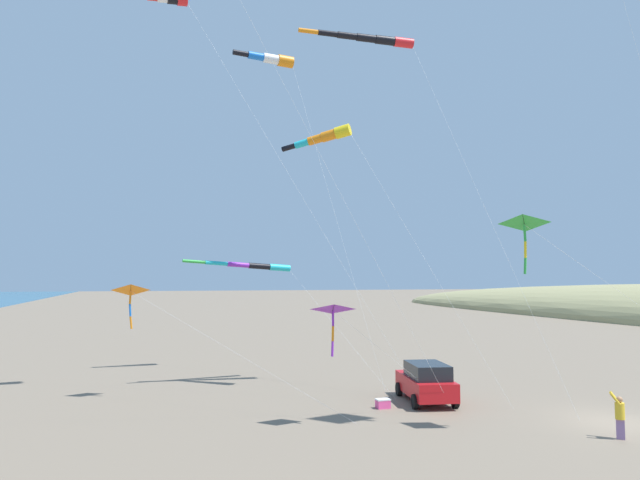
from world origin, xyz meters
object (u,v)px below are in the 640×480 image
kite_windsock_black_fish_shape (373,39)px  kite_windsock_long_streamer_left (272,59)px  kite_delta_white_trailing (525,224)px  kite_delta_yellow_midlevel (333,309)px  kite_windsock_teal_far_right (253,266)px  person_adult_flyer (620,414)px  parked_car (426,382)px  cooler_box (383,403)px  kite_delta_orange_high_right (131,291)px  kite_windsock_striped_overhead (325,137)px

kite_windsock_black_fish_shape → kite_windsock_long_streamer_left: kite_windsock_long_streamer_left is taller
kite_windsock_long_streamer_left → kite_delta_white_trailing: bearing=110.2°
kite_delta_white_trailing → kite_delta_yellow_midlevel: bearing=-26.0°
kite_windsock_teal_far_right → person_adult_flyer: bearing=123.1°
parked_car → cooler_box: size_ratio=7.36×
parked_car → kite_windsock_black_fish_shape: kite_windsock_black_fish_shape is taller
kite_windsock_black_fish_shape → kite_delta_white_trailing: size_ratio=1.29×
parked_car → kite_delta_orange_high_right: 15.07m
cooler_box → kite_delta_orange_high_right: 13.40m
person_adult_flyer → kite_windsock_black_fish_shape: 21.99m
parked_car → kite_delta_orange_high_right: bearing=-22.1°
kite_delta_orange_high_right → parked_car: bearing=157.9°
kite_windsock_black_fish_shape → person_adult_flyer: bearing=111.9°
parked_car → person_adult_flyer: size_ratio=2.73×
kite_windsock_teal_far_right → kite_delta_yellow_midlevel: kite_windsock_teal_far_right is taller
cooler_box → kite_delta_white_trailing: (-3.54, 5.54, 7.71)m
parked_car → kite_windsock_long_streamer_left: kite_windsock_long_streamer_left is taller
parked_car → kite_delta_white_trailing: kite_delta_white_trailing is taller
parked_car → kite_delta_yellow_midlevel: kite_delta_yellow_midlevel is taller
kite_windsock_black_fish_shape → kite_delta_yellow_midlevel: (4.67, 6.48, -14.51)m
parked_car → kite_windsock_striped_overhead: (3.58, -4.30, 12.58)m
kite_delta_white_trailing → kite_windsock_striped_overhead: bearing=-66.0°
person_adult_flyer → kite_delta_orange_high_right: (16.99, -13.22, 4.33)m
cooler_box → person_adult_flyer: size_ratio=0.37×
cooler_box → kite_windsock_black_fish_shape: kite_windsock_black_fish_shape is taller
kite_delta_orange_high_right → person_adult_flyer: bearing=142.1°
kite_windsock_black_fish_shape → kite_delta_white_trailing: (-2.05, 9.77, -11.17)m
kite_delta_white_trailing → kite_windsock_teal_far_right: size_ratio=1.56×
kite_windsock_striped_overhead → kite_windsock_long_streamer_left: (1.49, -6.27, 6.53)m
cooler_box → kite_windsock_striped_overhead: (1.08, -4.83, 13.32)m
kite_delta_white_trailing → cooler_box: bearing=-57.4°
kite_windsock_striped_overhead → kite_windsock_teal_far_right: kite_windsock_striped_overhead is taller
cooler_box → kite_windsock_long_streamer_left: bearing=-76.9°
parked_car → kite_delta_yellow_midlevel: (5.68, 2.79, 3.63)m
kite_delta_white_trailing → kite_delta_orange_high_right: kite_delta_white_trailing is taller
kite_delta_orange_high_right → kite_windsock_teal_far_right: 7.28m
cooler_box → kite_windsock_long_streamer_left: kite_windsock_long_streamer_left is taller
kite_delta_orange_high_right → kite_windsock_teal_far_right: bearing=-158.8°
kite_windsock_striped_overhead → kite_windsock_teal_far_right: bearing=-49.9°
kite_windsock_long_streamer_left → kite_windsock_black_fish_shape: bearing=120.6°
parked_car → cooler_box: 2.66m
kite_windsock_black_fish_shape → kite_windsock_long_streamer_left: size_ratio=0.95×
person_adult_flyer → kite_windsock_long_streamer_left: kite_windsock_long_streamer_left is taller
kite_windsock_striped_overhead → kite_windsock_long_streamer_left: kite_windsock_long_streamer_left is taller
parked_car → kite_windsock_teal_far_right: (6.71, -8.02, 5.64)m
kite_windsock_teal_far_right → kite_windsock_long_streamer_left: size_ratio=0.47×
person_adult_flyer → cooler_box: bearing=-49.9°
cooler_box → kite_delta_white_trailing: size_ratio=0.04×
kite_delta_orange_high_right → kite_windsock_black_fish_shape: bearing=172.0°
kite_delta_orange_high_right → kite_windsock_long_streamer_left: bearing=-148.4°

